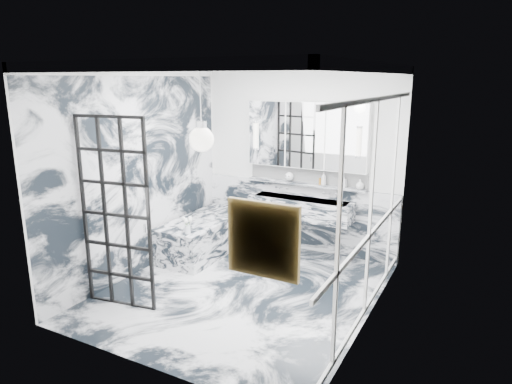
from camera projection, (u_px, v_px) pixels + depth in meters
The scene contains 25 objects.
floor at pixel (242, 290), 5.86m from camera, with size 3.60×3.60×0.00m, color silver.
ceiling at pixel (240, 65), 5.18m from camera, with size 3.60×3.60×0.00m, color white.
wall_back at pixel (299, 161), 7.06m from camera, with size 3.60×3.60×0.00m, color white.
wall_front at pixel (139, 226), 3.97m from camera, with size 3.60×3.60×0.00m, color white.
wall_left at pixel (140, 172), 6.25m from camera, with size 3.60×3.60×0.00m, color white.
wall_right at pixel (373, 201), 4.79m from camera, with size 3.60×3.60×0.00m, color white.
marble_clad_back at pixel (297, 216), 7.25m from camera, with size 3.18×0.05×1.05m, color silver.
marble_clad_left at pixel (141, 176), 6.25m from camera, with size 0.02×3.56×2.68m, color silver.
panel_molding at pixel (371, 209), 4.82m from camera, with size 0.03×3.40×2.30m, color white.
soap_bottle_a at pixel (324, 179), 6.83m from camera, with size 0.08×0.08×0.20m, color #8C5919.
soap_bottle_b at pixel (344, 181), 6.69m from camera, with size 0.08×0.09×0.19m, color #4C4C51.
soap_bottle_c at pixel (360, 184), 6.59m from camera, with size 0.11×0.11×0.15m, color silver.
face_pot at pixel (289, 176), 7.09m from camera, with size 0.13×0.13×0.13m, color white.
amber_bottle at pixel (320, 181), 6.87m from camera, with size 0.04×0.04×0.10m, color #8C5919.
flower_vase at pixel (188, 229), 6.34m from camera, with size 0.08×0.08×0.12m, color silver.
crittall_door at pixel (116, 215), 5.24m from camera, with size 0.88×0.04×2.25m, color black, non-canonical shape.
artwork at pixel (263, 240), 3.45m from camera, with size 0.50×0.05×0.50m, color #D75A16.
pendant_light at pixel (202, 139), 4.32m from camera, with size 0.23×0.23×0.23m, color white.
trough_sink at pixel (301, 208), 6.94m from camera, with size 1.60×0.45×0.30m, color silver.
ledge at pixel (305, 184), 7.00m from camera, with size 1.90×0.14×0.04m, color silver.
subway_tile at pixel (307, 175), 7.02m from camera, with size 1.90×0.03×0.23m, color white.
mirror_cabinet at pixel (307, 135), 6.83m from camera, with size 1.90×0.16×1.00m, color white.
sconce_left at pixel (255, 135), 7.13m from camera, with size 0.07×0.07×0.40m, color white.
sconce_right at pixel (359, 142), 6.38m from camera, with size 0.07×0.07×0.40m, color white.
bathtub at pixel (205, 235), 7.09m from camera, with size 0.75×1.65×0.55m, color silver.
Camera 1 is at (2.68, -4.66, 2.65)m, focal length 32.00 mm.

